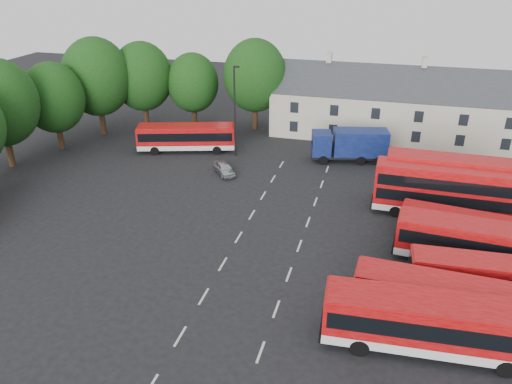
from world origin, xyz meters
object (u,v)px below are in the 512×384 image
bus_row_a (433,321)px  silver_car (224,169)px  lamppost (235,109)px  bus_dd_south (442,189)px  box_truck (351,144)px

bus_row_a → silver_car: bus_row_a is taller
lamppost → bus_row_a: bearing=-53.0°
bus_dd_south → lamppost: size_ratio=1.12×
box_truck → lamppost: lamppost is taller
bus_dd_south → lamppost: (-21.37, 9.13, 2.78)m
bus_dd_south → silver_car: bus_dd_south is taller
bus_row_a → bus_dd_south: 17.39m
bus_row_a → bus_dd_south: bearing=81.9°
silver_car → lamppost: (-0.41, 5.31, 4.80)m
box_truck → silver_car: (-12.19, -7.09, -1.38)m
silver_car → lamppost: 7.17m
box_truck → lamppost: (-12.60, -1.78, 3.41)m
silver_car → lamppost: lamppost is taller
bus_dd_south → box_truck: bearing=129.7°
box_truck → lamppost: size_ratio=0.84×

